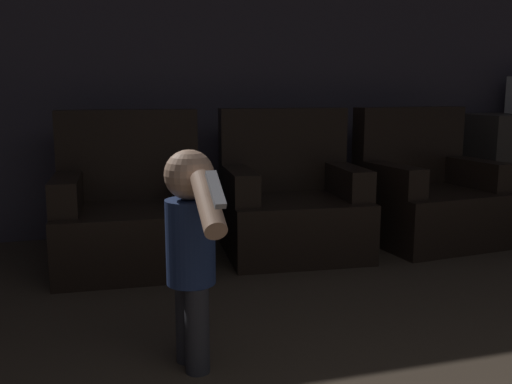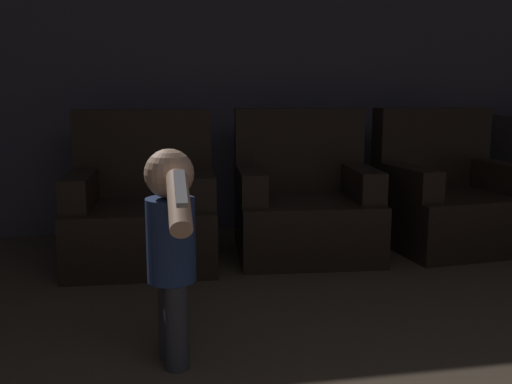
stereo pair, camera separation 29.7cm
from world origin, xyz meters
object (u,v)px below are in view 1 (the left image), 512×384
Objects in this scene: armchair_left at (131,214)px; armchair_middle at (291,205)px; person_toddler at (191,242)px; armchair_right at (427,196)px.

armchair_left and armchair_middle have the same top height.
armchair_left is at bearing -6.21° from person_toddler.
armchair_right is at bearing -64.86° from person_toddler.
person_toddler is at bearing -118.08° from armchair_middle.
armchair_right is 1.11× the size of person_toddler.
armchair_left and armchair_right have the same top height.
armchair_middle reaches higher than person_toddler.
person_toddler is (0.12, -1.46, 0.19)m from armchair_left.
armchair_left reaches higher than person_toddler.
armchair_middle is at bearing -43.89° from person_toddler.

